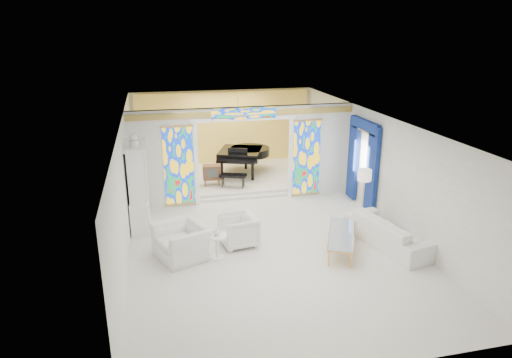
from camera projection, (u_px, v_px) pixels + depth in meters
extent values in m
plane|color=white|center=(258.00, 224.00, 12.86)|extent=(12.00, 12.00, 0.00)
cube|color=white|center=(259.00, 119.00, 11.92)|extent=(7.00, 12.00, 0.02)
cube|color=silver|center=(223.00, 129.00, 17.94)|extent=(7.00, 0.02, 3.00)
cube|color=silver|center=(351.00, 292.00, 6.84)|extent=(7.00, 0.02, 3.00)
cube|color=silver|center=(125.00, 183.00, 11.64)|extent=(0.02, 12.00, 3.00)
cube|color=silver|center=(377.00, 165.00, 13.14)|extent=(0.02, 12.00, 3.00)
cube|color=silver|center=(162.00, 160.00, 13.70)|extent=(2.00, 0.18, 3.00)
cube|color=silver|center=(319.00, 150.00, 14.77)|extent=(2.00, 0.18, 3.00)
cube|color=silver|center=(243.00, 113.00, 13.83)|extent=(3.00, 0.18, 0.40)
cube|color=white|center=(196.00, 165.00, 13.89)|extent=(0.12, 0.06, 2.60)
cube|color=white|center=(291.00, 159.00, 14.53)|extent=(0.12, 0.06, 2.60)
cube|color=white|center=(244.00, 119.00, 13.78)|extent=(3.24, 0.06, 0.12)
cube|color=gold|center=(244.00, 113.00, 13.73)|extent=(7.00, 0.05, 0.18)
cube|color=gold|center=(179.00, 166.00, 13.77)|extent=(0.90, 0.04, 2.40)
cube|color=gold|center=(306.00, 158.00, 14.63)|extent=(0.90, 0.04, 2.40)
cube|color=gold|center=(244.00, 113.00, 13.72)|extent=(2.00, 0.04, 0.34)
cube|color=white|center=(233.00, 177.00, 16.63)|extent=(6.80, 3.80, 0.18)
cube|color=#E5C94F|center=(224.00, 129.00, 17.83)|extent=(6.70, 0.10, 2.90)
cylinder|color=gold|center=(238.00, 110.00, 15.80)|extent=(0.48, 0.48, 0.30)
cube|color=navy|center=(372.00, 170.00, 13.21)|extent=(0.12, 0.55, 2.60)
cube|color=navy|center=(353.00, 158.00, 14.41)|extent=(0.12, 0.55, 2.60)
cube|color=navy|center=(365.00, 125.00, 13.43)|extent=(0.14, 1.70, 0.30)
cube|color=gold|center=(365.00, 131.00, 13.49)|extent=(0.12, 1.50, 0.06)
cube|color=white|center=(140.00, 211.00, 12.59)|extent=(0.50, 1.40, 0.90)
cube|color=white|center=(137.00, 172.00, 12.22)|extent=(0.44, 1.30, 1.40)
cube|color=silver|center=(146.00, 171.00, 12.27)|extent=(0.01, 1.20, 1.30)
cube|color=white|center=(134.00, 145.00, 11.99)|extent=(0.56, 1.46, 0.08)
cylinder|color=white|center=(134.00, 144.00, 11.63)|extent=(0.22, 0.22, 0.16)
sphere|color=white|center=(133.00, 138.00, 11.58)|extent=(0.20, 0.20, 0.20)
imported|color=white|center=(182.00, 241.00, 10.93)|extent=(1.48, 1.57, 0.81)
imported|color=white|center=(238.00, 230.00, 11.53)|extent=(0.98, 0.96, 0.80)
imported|color=silver|center=(390.00, 232.00, 11.53)|extent=(1.50, 2.68, 0.74)
cylinder|color=white|center=(217.00, 236.00, 10.81)|extent=(0.59, 0.59, 0.04)
cylinder|color=white|center=(217.00, 247.00, 10.90)|extent=(0.10, 0.10, 0.56)
cylinder|color=white|center=(218.00, 257.00, 10.99)|extent=(0.39, 0.39, 0.03)
imported|color=white|center=(217.00, 232.00, 10.77)|extent=(0.22, 0.22, 0.18)
cube|color=silver|center=(342.00, 234.00, 11.29)|extent=(1.34, 2.01, 0.04)
cube|color=gold|center=(342.00, 235.00, 11.30)|extent=(1.38, 2.05, 0.03)
cube|color=gold|center=(329.00, 258.00, 10.55)|extent=(0.06, 0.06, 0.40)
cube|color=gold|center=(351.00, 260.00, 10.45)|extent=(0.06, 0.06, 0.40)
cube|color=gold|center=(333.00, 226.00, 12.27)|extent=(0.06, 0.06, 0.40)
cube|color=gold|center=(352.00, 228.00, 12.17)|extent=(0.06, 0.06, 0.40)
cylinder|color=gold|center=(361.00, 222.00, 12.98)|extent=(0.33, 0.33, 0.03)
cylinder|color=gold|center=(363.00, 199.00, 12.76)|extent=(0.04, 0.04, 1.44)
cylinder|color=white|center=(365.00, 175.00, 12.54)|extent=(0.47, 0.47, 0.31)
cube|color=black|center=(240.00, 154.00, 16.52)|extent=(1.90, 1.96, 0.28)
cylinder|color=black|center=(250.00, 151.00, 16.81)|extent=(1.85, 1.85, 0.28)
cube|color=black|center=(236.00, 161.00, 15.69)|extent=(1.36, 0.76, 0.10)
cube|color=white|center=(236.00, 162.00, 15.60)|extent=(1.20, 0.54, 0.03)
cube|color=black|center=(238.00, 152.00, 15.93)|extent=(0.66, 0.28, 0.25)
cube|color=black|center=(233.00, 176.00, 15.22)|extent=(0.96, 0.65, 0.08)
cylinder|color=black|center=(222.00, 170.00, 16.07)|extent=(0.13, 0.13, 0.62)
cylinder|color=black|center=(253.00, 172.00, 15.93)|extent=(0.13, 0.13, 0.62)
cylinder|color=black|center=(246.00, 161.00, 17.21)|extent=(0.13, 0.13, 0.62)
cube|color=#53311E|center=(212.00, 172.00, 15.41)|extent=(0.62, 0.44, 0.48)
cube|color=#343936|center=(212.00, 173.00, 15.21)|extent=(0.39, 0.04, 0.31)
cone|color=#53311E|center=(206.00, 183.00, 15.35)|extent=(0.04, 0.04, 0.21)
cone|color=#53311E|center=(219.00, 183.00, 15.42)|extent=(0.04, 0.04, 0.21)
cone|color=#53311E|center=(205.00, 181.00, 15.62)|extent=(0.04, 0.04, 0.21)
cone|color=#53311E|center=(218.00, 180.00, 15.69)|extent=(0.04, 0.04, 0.21)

